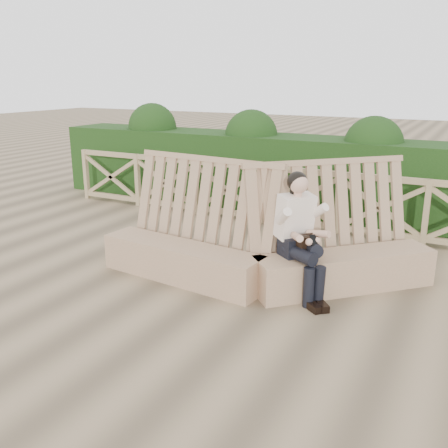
% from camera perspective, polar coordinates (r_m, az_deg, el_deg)
% --- Properties ---
extents(ground, '(60.00, 60.00, 0.00)m').
position_cam_1_polar(ground, '(6.19, -2.81, -8.80)').
color(ground, brown).
rests_on(ground, ground).
extents(bench, '(4.24, 2.25, 1.62)m').
position_cam_1_polar(bench, '(6.63, 4.34, -3.26)').
color(bench, '#8F7052').
rests_on(bench, ground).
extents(woman, '(0.91, 0.86, 1.55)m').
position_cam_1_polar(woman, '(6.18, 8.70, -0.80)').
color(woman, black).
rests_on(woman, ground).
extents(guardrail, '(10.10, 0.09, 1.10)m').
position_cam_1_polar(guardrail, '(9.03, 8.49, 2.92)').
color(guardrail, olive).
rests_on(guardrail, ground).
extents(hedge, '(12.00, 1.20, 1.50)m').
position_cam_1_polar(hedge, '(10.11, 10.83, 5.39)').
color(hedge, black).
rests_on(hedge, ground).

